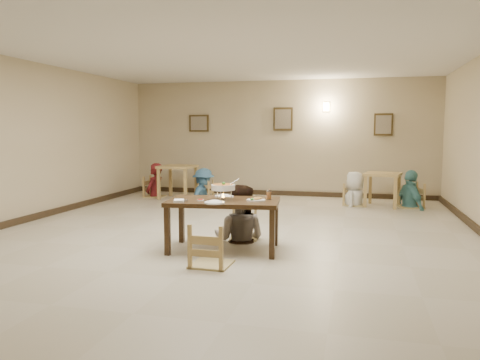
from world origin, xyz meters
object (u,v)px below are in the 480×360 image
(main_diner, at_px, (240,185))
(bg_diner_a, at_px, (154,163))
(bg_chair_ll, at_px, (155,178))
(bg_chair_rr, at_px, (411,184))
(drink_glass, at_px, (269,195))
(bg_table_right, at_px, (383,179))
(bg_chair_lr, at_px, (203,181))
(bg_table_left, at_px, (178,171))
(bg_diner_d, at_px, (411,170))
(bg_chair_rl, at_px, (355,185))
(bg_diner_c, at_px, (355,172))
(bg_diner_b, at_px, (203,168))
(chair_far, at_px, (244,210))
(curry_warmer, at_px, (223,187))
(main_table, at_px, (224,205))
(chair_near, at_px, (211,225))

(main_diner, bearing_deg, bg_diner_a, -50.87)
(bg_chair_ll, height_order, bg_chair_rr, bg_chair_rr)
(drink_glass, bearing_deg, bg_table_right, 68.13)
(bg_chair_lr, bearing_deg, main_diner, 26.16)
(main_diner, bearing_deg, bg_chair_ll, -50.87)
(main_diner, distance_m, bg_table_right, 4.60)
(bg_table_left, height_order, bg_diner_d, bg_diner_d)
(bg_chair_ll, relative_size, bg_chair_rr, 0.97)
(bg_table_left, xyz_separation_m, bg_chair_rl, (4.34, -0.10, -0.21))
(bg_chair_ll, xyz_separation_m, bg_diner_c, (5.00, -0.17, 0.27))
(bg_diner_b, relative_size, bg_diner_d, 0.92)
(bg_table_right, bearing_deg, bg_chair_lr, 178.08)
(bg_chair_rl, bearing_deg, chair_far, 168.14)
(curry_warmer, xyz_separation_m, bg_chair_rl, (1.79, 4.61, -0.43))
(chair_far, relative_size, main_diner, 0.52)
(chair_far, bearing_deg, main_diner, -119.94)
(bg_diner_b, bearing_deg, bg_diner_d, -86.15)
(main_table, bearing_deg, curry_warmer, -103.56)
(drink_glass, bearing_deg, bg_chair_ll, 129.91)
(bg_table_left, bearing_deg, bg_diner_c, -1.30)
(chair_near, relative_size, bg_diner_a, 0.59)
(drink_glass, height_order, bg_table_left, drink_glass)
(bg_table_right, distance_m, bg_chair_lr, 4.29)
(bg_diner_d, bearing_deg, chair_near, 126.26)
(bg_chair_lr, relative_size, bg_chair_rl, 0.92)
(main_diner, xyz_separation_m, drink_glass, (0.55, -0.47, -0.08))
(bg_diner_a, distance_m, bg_diner_b, 1.32)
(bg_chair_lr, xyz_separation_m, bg_chair_rr, (4.88, -0.17, 0.08))
(curry_warmer, distance_m, bg_diner_c, 4.95)
(chair_far, xyz_separation_m, drink_glass, (0.51, -0.58, 0.34))
(bg_chair_ll, xyz_separation_m, bg_chair_lr, (1.32, -0.00, -0.06))
(drink_glass, height_order, bg_chair_lr, bg_chair_lr)
(chair_far, relative_size, curry_warmer, 2.41)
(main_table, height_order, bg_diner_d, bg_diner_d)
(chair_far, height_order, curry_warmer, curry_warmer)
(bg_chair_rl, height_order, bg_diner_b, bg_diner_b)
(main_diner, relative_size, bg_chair_rl, 1.81)
(main_table, height_order, bg_chair_rr, bg_chair_rr)
(curry_warmer, xyz_separation_m, drink_glass, (0.61, 0.21, -0.11))
(main_table, relative_size, bg_table_right, 1.83)
(curry_warmer, relative_size, bg_diner_a, 0.22)
(bg_diner_b, bearing_deg, bg_chair_rl, -86.74)
(main_table, height_order, drink_glass, drink_glass)
(drink_glass, relative_size, bg_diner_a, 0.08)
(drink_glass, xyz_separation_m, bg_chair_rl, (1.18, 4.40, -0.31))
(bg_table_right, height_order, bg_diner_d, bg_diner_d)
(drink_glass, xyz_separation_m, bg_table_left, (-3.17, 4.50, -0.10))
(bg_diner_b, bearing_deg, bg_chair_lr, 5.90)
(bg_chair_lr, bearing_deg, bg_chair_rl, 87.99)
(bg_chair_rl, xyz_separation_m, bg_diner_c, (0.00, 0.00, 0.30))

